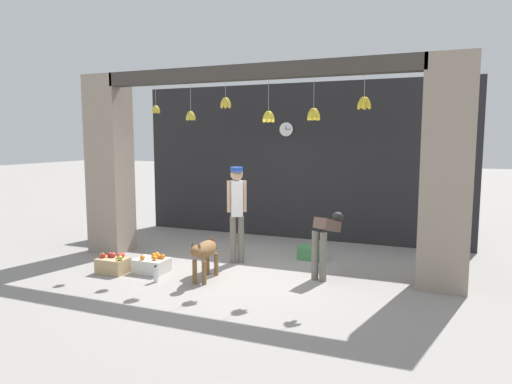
{
  "coord_description": "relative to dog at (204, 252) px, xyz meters",
  "views": [
    {
      "loc": [
        2.9,
        -6.79,
        2.2
      ],
      "look_at": [
        0.0,
        0.41,
        1.28
      ],
      "focal_mm": 32.0,
      "sensor_mm": 36.0,
      "label": 1
    }
  ],
  "objects": [
    {
      "name": "water_bottle",
      "position": [
        -0.65,
        -0.38,
        -0.33
      ],
      "size": [
        0.07,
        0.07,
        0.26
      ],
      "color": "silver",
      "rests_on": "ground_plane"
    },
    {
      "name": "storefront_awning",
      "position": [
        0.43,
        0.81,
        2.75
      ],
      "size": [
        5.39,
        0.26,
        0.94
      ],
      "color": "#3D3833"
    },
    {
      "name": "ground_plane",
      "position": [
        0.42,
        0.69,
        -0.45
      ],
      "size": [
        60.0,
        60.0,
        0.0
      ],
      "primitive_type": "plane",
      "color": "gray"
    },
    {
      "name": "wall_clock",
      "position": [
        0.2,
        3.39,
        1.94
      ],
      "size": [
        0.32,
        0.03,
        0.32
      ],
      "color": "black"
    },
    {
      "name": "shop_pillar_right",
      "position": [
        3.42,
        0.99,
        1.24
      ],
      "size": [
        0.7,
        0.6,
        3.37
      ],
      "primitive_type": "cube",
      "color": "gray",
      "rests_on": "ground_plane"
    },
    {
      "name": "fruit_crate_apples",
      "position": [
        -1.58,
        -0.23,
        -0.31
      ],
      "size": [
        0.48,
        0.33,
        0.32
      ],
      "color": "tan",
      "rests_on": "ground_plane"
    },
    {
      "name": "fruit_crate_oranges",
      "position": [
        -1.01,
        0.04,
        -0.33
      ],
      "size": [
        0.53,
        0.39,
        0.31
      ],
      "color": "silver",
      "rests_on": "ground_plane"
    },
    {
      "name": "dog",
      "position": [
        0.0,
        0.0,
        0.0
      ],
      "size": [
        0.31,
        0.93,
        0.67
      ],
      "rotation": [
        0.0,
        0.0,
        -1.48
      ],
      "color": "brown",
      "rests_on": "ground_plane"
    },
    {
      "name": "shop_pillar_left",
      "position": [
        -2.58,
        0.99,
        1.24
      ],
      "size": [
        0.7,
        0.6,
        3.37
      ],
      "primitive_type": "cube",
      "color": "gray",
      "rests_on": "ground_plane"
    },
    {
      "name": "worker_stooping",
      "position": [
        1.7,
        0.85,
        0.21
      ],
      "size": [
        0.37,
        0.76,
        1.0
      ],
      "rotation": [
        0.0,
        0.0,
        -0.25
      ],
      "color": "#6B665B",
      "rests_on": "ground_plane"
    },
    {
      "name": "shop_back_wall",
      "position": [
        0.42,
        3.46,
        1.24
      ],
      "size": [
        7.29,
        0.12,
        3.37
      ],
      "primitive_type": "cube",
      "color": "#232326",
      "rests_on": "ground_plane"
    },
    {
      "name": "shopkeeper",
      "position": [
        0.06,
        1.09,
        0.56
      ],
      "size": [
        0.32,
        0.31,
        1.7
      ],
      "rotation": [
        0.0,
        0.0,
        3.65
      ],
      "color": "#6B665B",
      "rests_on": "ground_plane"
    },
    {
      "name": "produce_box_green",
      "position": [
        1.2,
        1.82,
        -0.33
      ],
      "size": [
        0.42,
        0.33,
        0.24
      ],
      "primitive_type": "cube",
      "color": "#42844C",
      "rests_on": "ground_plane"
    }
  ]
}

